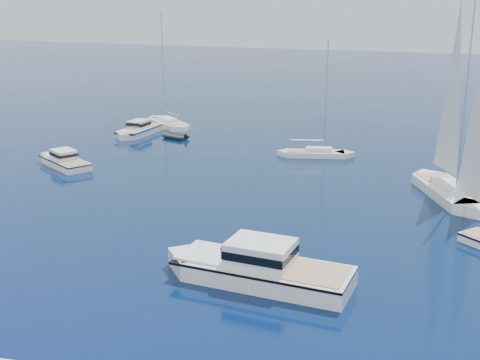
{
  "coord_description": "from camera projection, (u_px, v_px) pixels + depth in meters",
  "views": [
    {
      "loc": [
        18.44,
        -17.92,
        15.53
      ],
      "look_at": [
        -0.51,
        24.67,
        2.2
      ],
      "focal_mm": 45.92,
      "sensor_mm": 36.0,
      "label": 1
    }
  ],
  "objects": [
    {
      "name": "sailboat_sails_r",
      "position": [
        449.0,
        197.0,
        51.56
      ],
      "size": [
        8.94,
        12.64,
        18.55
      ],
      "primitive_type": null,
      "rotation": [
        0.0,
        0.0,
        3.64
      ],
      "color": "white",
      "rests_on": "ground"
    },
    {
      "name": "sailboat_centre",
      "position": [
        316.0,
        156.0,
        65.3
      ],
      "size": [
        8.83,
        4.9,
        12.59
      ],
      "primitive_type": null,
      "rotation": [
        0.0,
        0.0,
        5.04
      ],
      "color": "silver",
      "rests_on": "ground"
    },
    {
      "name": "motor_cruiser_far_l",
      "position": [
        64.0,
        166.0,
        61.38
      ],
      "size": [
        8.57,
        5.9,
        2.18
      ],
      "primitive_type": null,
      "rotation": [
        0.0,
        0.0,
        1.12
      ],
      "color": "white",
      "rests_on": "ground"
    },
    {
      "name": "sailboat_far_l",
      "position": [
        168.0,
        126.0,
        81.6
      ],
      "size": [
        10.14,
        8.16,
        15.35
      ],
      "primitive_type": null,
      "rotation": [
        0.0,
        0.0,
        0.97
      ],
      "color": "white",
      "rests_on": "ground"
    },
    {
      "name": "tender_grey_near",
      "position": [
        314.0,
        276.0,
        36.42
      ],
      "size": [
        3.39,
        2.67,
        0.95
      ],
      "primitive_type": null,
      "rotation": [
        0.0,
        0.0,
        4.34
      ],
      "color": "black",
      "rests_on": "ground"
    },
    {
      "name": "tender_grey_far",
      "position": [
        176.0,
        139.0,
        73.96
      ],
      "size": [
        3.6,
        2.55,
        0.95
      ],
      "primitive_type": null,
      "rotation": [
        0.0,
        0.0,
        1.33
      ],
      "color": "black",
      "rests_on": "ground"
    },
    {
      "name": "motor_cruiser_centre",
      "position": [
        257.0,
        281.0,
        35.84
      ],
      "size": [
        12.33,
        3.91,
        3.22
      ],
      "primitive_type": null,
      "rotation": [
        0.0,
        0.0,
        1.58
      ],
      "color": "silver",
      "rests_on": "ground"
    },
    {
      "name": "motor_cruiser_horizon",
      "position": [
        138.0,
        135.0,
        76.13
      ],
      "size": [
        3.01,
        8.88,
        2.31
      ],
      "primitive_type": null,
      "rotation": [
        0.0,
        0.0,
        3.18
      ],
      "color": "silver",
      "rests_on": "ground"
    }
  ]
}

